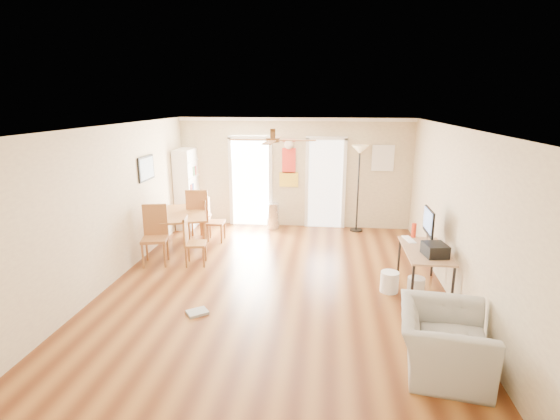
# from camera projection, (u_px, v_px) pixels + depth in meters

# --- Properties ---
(floor) EXTENTS (7.00, 7.00, 0.00)m
(floor) POSITION_uv_depth(u_px,v_px,m) (276.00, 286.00, 6.93)
(floor) COLOR brown
(floor) RESTS_ON ground
(ceiling) EXTENTS (5.50, 7.00, 0.00)m
(ceiling) POSITION_uv_depth(u_px,v_px,m) (275.00, 127.00, 6.26)
(ceiling) COLOR silver
(ceiling) RESTS_ON floor
(wall_back) EXTENTS (5.50, 0.04, 2.60)m
(wall_back) POSITION_uv_depth(u_px,v_px,m) (294.00, 173.00, 9.96)
(wall_back) COLOR beige
(wall_back) RESTS_ON floor
(wall_front) EXTENTS (5.50, 0.04, 2.60)m
(wall_front) POSITION_uv_depth(u_px,v_px,m) (219.00, 325.00, 3.23)
(wall_front) COLOR beige
(wall_front) RESTS_ON floor
(wall_left) EXTENTS (0.04, 7.00, 2.60)m
(wall_left) POSITION_uv_depth(u_px,v_px,m) (111.00, 205.00, 6.90)
(wall_left) COLOR beige
(wall_left) RESTS_ON floor
(wall_right) EXTENTS (0.04, 7.00, 2.60)m
(wall_right) POSITION_uv_depth(u_px,v_px,m) (457.00, 216.00, 6.29)
(wall_right) COLOR beige
(wall_right) RESTS_ON floor
(crown_molding) EXTENTS (5.50, 7.00, 0.08)m
(crown_molding) POSITION_uv_depth(u_px,v_px,m) (275.00, 129.00, 6.27)
(crown_molding) COLOR white
(crown_molding) RESTS_ON wall_back
(kitchen_doorway) EXTENTS (0.90, 0.10, 2.10)m
(kitchen_doorway) POSITION_uv_depth(u_px,v_px,m) (251.00, 183.00, 10.12)
(kitchen_doorway) COLOR white
(kitchen_doorway) RESTS_ON wall_back
(bathroom_doorway) EXTENTS (0.80, 0.10, 2.10)m
(bathroom_doorway) POSITION_uv_depth(u_px,v_px,m) (325.00, 184.00, 9.92)
(bathroom_doorway) COLOR white
(bathroom_doorway) RESTS_ON wall_back
(wall_decal) EXTENTS (0.46, 0.03, 1.10)m
(wall_decal) POSITION_uv_depth(u_px,v_px,m) (289.00, 163.00, 9.89)
(wall_decal) COLOR red
(wall_decal) RESTS_ON wall_back
(ac_grille) EXTENTS (0.50, 0.04, 0.60)m
(ac_grille) POSITION_uv_depth(u_px,v_px,m) (383.00, 158.00, 9.60)
(ac_grille) COLOR white
(ac_grille) RESTS_ON wall_back
(framed_poster) EXTENTS (0.04, 0.66, 0.48)m
(framed_poster) POSITION_uv_depth(u_px,v_px,m) (146.00, 168.00, 8.14)
(framed_poster) COLOR black
(framed_poster) RESTS_ON wall_left
(ceiling_fan) EXTENTS (1.24, 1.24, 0.20)m
(ceiling_fan) POSITION_uv_depth(u_px,v_px,m) (273.00, 140.00, 6.02)
(ceiling_fan) COLOR #593819
(ceiling_fan) RESTS_ON ceiling
(bookshelf) EXTENTS (0.57, 0.91, 1.89)m
(bookshelf) POSITION_uv_depth(u_px,v_px,m) (187.00, 188.00, 10.01)
(bookshelf) COLOR white
(bookshelf) RESTS_ON floor
(dining_table) EXTENTS (1.33, 1.69, 0.74)m
(dining_table) POSITION_uv_depth(u_px,v_px,m) (184.00, 230.00, 8.73)
(dining_table) COLOR #9B6232
(dining_table) RESTS_ON floor
(dining_chair_right_a) EXTENTS (0.39, 0.39, 0.93)m
(dining_chair_right_a) POSITION_uv_depth(u_px,v_px,m) (215.00, 220.00, 9.06)
(dining_chair_right_a) COLOR #A96436
(dining_chair_right_a) RESTS_ON floor
(dining_chair_right_b) EXTENTS (0.44, 0.44, 0.92)m
(dining_chair_right_b) POSITION_uv_depth(u_px,v_px,m) (195.00, 241.00, 7.73)
(dining_chair_right_b) COLOR #A67435
(dining_chair_right_b) RESTS_ON floor
(dining_chair_near) EXTENTS (0.54, 0.54, 1.10)m
(dining_chair_near) POSITION_uv_depth(u_px,v_px,m) (154.00, 236.00, 7.74)
(dining_chair_near) COLOR #945D2F
(dining_chair_near) RESTS_ON floor
(dining_chair_far) EXTENTS (0.53, 0.53, 1.14)m
(dining_chair_far) POSITION_uv_depth(u_px,v_px,m) (199.00, 214.00, 9.16)
(dining_chair_far) COLOR #9F6133
(dining_chair_far) RESTS_ON floor
(trash_can) EXTENTS (0.34, 0.34, 0.63)m
(trash_can) POSITION_uv_depth(u_px,v_px,m) (273.00, 216.00, 9.95)
(trash_can) COLOR silver
(trash_can) RESTS_ON floor
(torchiere_lamp) EXTENTS (0.45, 0.45, 2.01)m
(torchiere_lamp) POSITION_uv_depth(u_px,v_px,m) (358.00, 189.00, 9.62)
(torchiere_lamp) COLOR black
(torchiere_lamp) RESTS_ON floor
(computer_desk) EXTENTS (0.65, 1.30, 0.70)m
(computer_desk) POSITION_uv_depth(u_px,v_px,m) (423.00, 270.00, 6.69)
(computer_desk) COLOR tan
(computer_desk) RESTS_ON floor
(imac) EXTENTS (0.12, 0.62, 0.58)m
(imac) POSITION_uv_depth(u_px,v_px,m) (428.00, 226.00, 6.85)
(imac) COLOR black
(imac) RESTS_ON computer_desk
(keyboard) EXTENTS (0.19, 0.40, 0.01)m
(keyboard) POSITION_uv_depth(u_px,v_px,m) (409.00, 239.00, 7.07)
(keyboard) COLOR white
(keyboard) RESTS_ON computer_desk
(printer) EXTENTS (0.38, 0.42, 0.19)m
(printer) POSITION_uv_depth(u_px,v_px,m) (435.00, 250.00, 6.32)
(printer) COLOR black
(printer) RESTS_ON computer_desk
(orange_bottle) EXTENTS (0.09, 0.09, 0.25)m
(orange_bottle) POSITION_uv_depth(u_px,v_px,m) (414.00, 230.00, 7.17)
(orange_bottle) COLOR red
(orange_bottle) RESTS_ON computer_desk
(wastebasket_a) EXTENTS (0.35, 0.35, 0.34)m
(wastebasket_a) POSITION_uv_depth(u_px,v_px,m) (389.00, 282.00, 6.69)
(wastebasket_a) COLOR white
(wastebasket_a) RESTS_ON floor
(wastebasket_b) EXTENTS (0.33, 0.33, 0.31)m
(wastebasket_b) POSITION_uv_depth(u_px,v_px,m) (416.00, 287.00, 6.55)
(wastebasket_b) COLOR silver
(wastebasket_b) RESTS_ON floor
(floor_cloth) EXTENTS (0.36, 0.35, 0.04)m
(floor_cloth) POSITION_uv_depth(u_px,v_px,m) (197.00, 312.00, 6.03)
(floor_cloth) COLOR gray
(floor_cloth) RESTS_ON floor
(armchair) EXTENTS (1.12, 1.23, 0.71)m
(armchair) POSITION_uv_depth(u_px,v_px,m) (443.00, 342.00, 4.69)
(armchair) COLOR #9E9E99
(armchair) RESTS_ON floor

